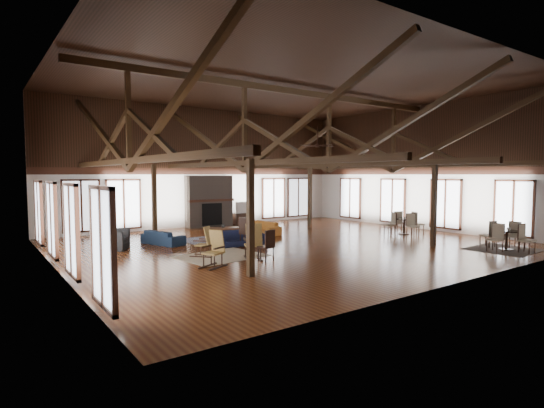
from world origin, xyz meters
TOP-DOWN VIEW (x-y plane):
  - floor at (0.00, 0.00)m, footprint 16.00×16.00m
  - ceiling at (0.00, 0.00)m, footprint 16.00×14.00m
  - wall_back at (0.00, 7.00)m, footprint 16.00×0.02m
  - wall_front at (0.00, -7.00)m, footprint 16.00×0.02m
  - wall_left at (-8.00, 0.00)m, footprint 0.02×14.00m
  - wall_right at (8.00, 0.00)m, footprint 0.02×14.00m
  - roof_truss at (0.00, 0.00)m, footprint 15.60×14.07m
  - post_grid at (0.00, 0.00)m, footprint 8.16×7.16m
  - fireplace at (0.00, 6.67)m, footprint 2.50×0.69m
  - ceiling_fan at (0.50, -1.00)m, footprint 1.60×1.60m
  - sofa_navy_front at (-1.67, 0.82)m, footprint 1.99×1.03m
  - sofa_navy_left at (-3.96, 2.75)m, footprint 1.95×1.25m
  - sofa_orange at (0.66, 2.86)m, footprint 1.95×0.94m
  - coffee_table at (-1.45, 2.51)m, footprint 1.37×0.96m
  - vase at (-1.46, 2.56)m, footprint 0.21×0.21m
  - armchair at (-5.82, 2.69)m, footprint 1.35×1.40m
  - side_table_lamp at (-6.09, 3.56)m, footprint 0.47×0.47m
  - rocking_chair_a at (-3.75, -0.41)m, footprint 0.80×0.85m
  - rocking_chair_b at (-2.76, -1.73)m, footprint 0.79×1.00m
  - rocking_chair_c at (-4.21, -1.91)m, footprint 0.93×0.74m
  - side_chair_a at (-1.70, 0.41)m, footprint 0.65×0.65m
  - side_chair_b at (-2.53, -2.18)m, footprint 0.47×0.47m
  - cafe_table_near at (5.40, -5.46)m, footprint 1.86×1.86m
  - cafe_table_far at (5.77, -0.86)m, footprint 1.87×1.87m
  - cup_near at (5.40, -5.52)m, footprint 0.17×0.17m
  - cup_far at (5.69, -0.94)m, footprint 0.12×0.12m
  - tv_console at (2.09, 6.75)m, footprint 1.15×0.43m
  - television at (2.11, 6.75)m, footprint 1.07×0.25m
  - rug_tan at (-3.32, -0.64)m, footprint 2.85×2.37m
  - rug_navy at (-1.46, 2.43)m, footprint 3.27×2.48m
  - rug_dark at (5.43, -5.36)m, footprint 2.32×2.13m

SIDE VIEW (x-z plane):
  - floor at x=0.00m, z-range 0.00..0.00m
  - rug_tan at x=-3.32m, z-range 0.00..0.01m
  - rug_navy at x=-1.46m, z-range 0.00..0.01m
  - rug_dark at x=5.43m, z-range 0.00..0.01m
  - sofa_navy_left at x=-3.96m, z-range 0.00..0.53m
  - sofa_orange at x=0.66m, z-range 0.00..0.55m
  - sofa_navy_front at x=-1.67m, z-range 0.00..0.55m
  - tv_console at x=2.09m, z-range 0.00..0.58m
  - armchair at x=-5.82m, z-range 0.00..0.69m
  - coffee_table at x=-1.45m, z-range 0.18..0.66m
  - side_table_lamp at x=-6.09m, z-range -0.15..1.05m
  - rocking_chair_a at x=-3.75m, z-range -0.03..0.96m
  - cafe_table_far at x=5.77m, z-range 0.00..0.96m
  - cafe_table_near at x=5.40m, z-range 0.00..0.96m
  - rocking_chair_c at x=-4.21m, z-range -0.03..1.03m
  - rocking_chair_b at x=-2.76m, z-range -0.03..1.11m
  - side_chair_b at x=-2.53m, z-range 0.08..1.05m
  - vase at x=-1.46m, z-range 0.48..0.66m
  - side_chair_a at x=-1.70m, z-range 0.09..1.19m
  - cup_far at x=5.69m, z-range 0.69..0.78m
  - cup_near at x=5.40m, z-range 0.69..0.80m
  - television at x=2.11m, z-range 0.58..1.19m
  - fireplace at x=0.00m, z-range -0.01..2.59m
  - post_grid at x=0.00m, z-range 0.00..3.05m
  - wall_back at x=0.00m, z-range 0.00..6.00m
  - wall_front at x=0.00m, z-range 0.00..6.00m
  - wall_left at x=-8.00m, z-range 0.00..6.00m
  - wall_right at x=8.00m, z-range 0.00..6.00m
  - ceiling_fan at x=0.50m, z-range 3.36..4.11m
  - roof_truss at x=0.00m, z-range 2.46..5.60m
  - ceiling at x=0.00m, z-range 5.99..6.01m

